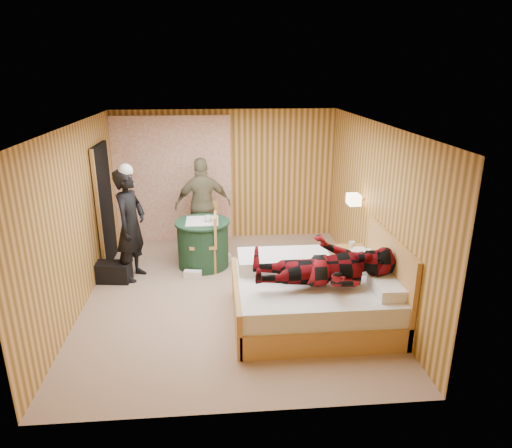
{
  "coord_description": "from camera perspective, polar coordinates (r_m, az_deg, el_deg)",
  "views": [
    {
      "loc": [
        -0.15,
        -6.14,
        3.2
      ],
      "look_at": [
        0.39,
        0.14,
        1.05
      ],
      "focal_mm": 32.0,
      "sensor_mm": 36.0,
      "label": 1
    }
  ],
  "objects": [
    {
      "name": "book_lower",
      "position": [
        7.04,
        12.29,
        -3.33
      ],
      "size": [
        0.19,
        0.24,
        0.02
      ],
      "primitive_type": "imported",
      "rotation": [
        0.0,
        0.0,
        0.1
      ],
      "color": "white",
      "rests_on": "nightstand"
    },
    {
      "name": "nightstand",
      "position": [
        7.19,
        12.01,
        -5.35
      ],
      "size": [
        0.45,
        0.61,
        0.59
      ],
      "color": "tan",
      "rests_on": "floor"
    },
    {
      "name": "woman_standing",
      "position": [
        7.37,
        -15.41,
        -0.15
      ],
      "size": [
        0.6,
        0.75,
        1.78
      ],
      "primitive_type": "imported",
      "rotation": [
        0.0,
        0.0,
        1.26
      ],
      "color": "black",
      "rests_on": "floor"
    },
    {
      "name": "wall_lamp",
      "position": [
        7.17,
        12.14,
        3.02
      ],
      "size": [
        0.26,
        0.24,
        0.16
      ],
      "color": "gold",
      "rests_on": "wall_right"
    },
    {
      "name": "doorway",
      "position": [
        8.08,
        -18.37,
        2.22
      ],
      "size": [
        0.06,
        0.9,
        2.05
      ],
      "primitive_type": "cube",
      "color": "black",
      "rests_on": "floor"
    },
    {
      "name": "book_upper",
      "position": [
        7.03,
        12.3,
        -3.18
      ],
      "size": [
        0.17,
        0.23,
        0.02
      ],
      "primitive_type": "imported",
      "rotation": [
        0.0,
        0.0,
        0.01
      ],
      "color": "white",
      "rests_on": "nightstand"
    },
    {
      "name": "cup_table",
      "position": [
        7.56,
        -6.02,
        0.68
      ],
      "size": [
        0.16,
        0.16,
        0.1
      ],
      "primitive_type": "imported",
      "rotation": [
        0.0,
        0.0,
        -0.37
      ],
      "color": "white",
      "rests_on": "round_table"
    },
    {
      "name": "sneaker_left",
      "position": [
        7.46,
        -7.91,
        -6.25
      ],
      "size": [
        0.29,
        0.17,
        0.12
      ],
      "primitive_type": "cube",
      "rotation": [
        0.0,
        0.0,
        -0.2
      ],
      "color": "white",
      "rests_on": "floor"
    },
    {
      "name": "floor",
      "position": [
        6.93,
        -3.12,
        -8.73
      ],
      "size": [
        4.2,
        5.0,
        0.01
      ],
      "primitive_type": "cube",
      "color": "tan",
      "rests_on": "ground"
    },
    {
      "name": "sneaker_right",
      "position": [
        8.02,
        -4.23,
        -4.26
      ],
      "size": [
        0.31,
        0.18,
        0.13
      ],
      "primitive_type": "cube",
      "rotation": [
        0.0,
        0.0,
        0.24
      ],
      "color": "white",
      "rests_on": "floor"
    },
    {
      "name": "chair_far",
      "position": [
        8.38,
        -6.33,
        0.2
      ],
      "size": [
        0.55,
        0.55,
        0.93
      ],
      "rotation": [
        0.0,
        0.0,
        -0.41
      ],
      "color": "tan",
      "rests_on": "floor"
    },
    {
      "name": "man_at_table",
      "position": [
        8.34,
        -6.63,
        2.41
      ],
      "size": [
        1.05,
        0.54,
        1.72
      ],
      "primitive_type": "imported",
      "rotation": [
        0.0,
        0.0,
        3.26
      ],
      "color": "#72694C",
      "rests_on": "floor"
    },
    {
      "name": "cup_nightstand",
      "position": [
        7.18,
        11.9,
        -2.53
      ],
      "size": [
        0.12,
        0.12,
        0.09
      ],
      "primitive_type": "imported",
      "rotation": [
        0.0,
        0.0,
        -0.18
      ],
      "color": "white",
      "rests_on": "nightstand"
    },
    {
      "name": "curtain",
      "position": [
        8.84,
        -10.31,
        5.44
      ],
      "size": [
        2.2,
        0.08,
        2.4
      ],
      "primitive_type": "cube",
      "color": "#F1E1D1",
      "rests_on": "floor"
    },
    {
      "name": "ceiling",
      "position": [
        6.18,
        -3.53,
        12.28
      ],
      "size": [
        4.2,
        5.0,
        0.01
      ],
      "primitive_type": "cube",
      "color": "white",
      "rests_on": "wall_back"
    },
    {
      "name": "wall_back",
      "position": [
        8.86,
        -3.81,
        6.07
      ],
      "size": [
        4.2,
        0.02,
        2.5
      ],
      "primitive_type": "cube",
      "color": "#DC9D54",
      "rests_on": "floor"
    },
    {
      "name": "round_table",
      "position": [
        7.76,
        -6.64,
        -2.4
      ],
      "size": [
        0.92,
        0.92,
        0.81
      ],
      "color": "#1D3F28",
      "rests_on": "floor"
    },
    {
      "name": "wall_right",
      "position": [
        6.83,
        14.6,
        1.6
      ],
      "size": [
        0.02,
        5.0,
        2.5
      ],
      "primitive_type": "cube",
      "color": "#DC9D54",
      "rests_on": "floor"
    },
    {
      "name": "man_on_bed",
      "position": [
        5.71,
        8.71,
        -3.99
      ],
      "size": [
        0.86,
        0.67,
        1.77
      ],
      "primitive_type": "imported",
      "rotation": [
        0.0,
        1.57,
        0.0
      ],
      "color": "maroon",
      "rests_on": "bed"
    },
    {
      "name": "wall_left",
      "position": [
        6.73,
        -21.48,
        0.63
      ],
      "size": [
        0.02,
        5.0,
        2.5
      ],
      "primitive_type": "cube",
      "color": "#DC9D54",
      "rests_on": "floor"
    },
    {
      "name": "bed",
      "position": [
        6.19,
        7.63,
        -8.95
      ],
      "size": [
        2.14,
        1.69,
        1.16
      ],
      "color": "tan",
      "rests_on": "floor"
    },
    {
      "name": "duffel_bag",
      "position": [
        7.59,
        -17.47,
        -5.75
      ],
      "size": [
        0.59,
        0.37,
        0.32
      ],
      "primitive_type": "cube",
      "rotation": [
        0.0,
        0.0,
        -0.13
      ],
      "color": "black",
      "rests_on": "floor"
    },
    {
      "name": "chair_near",
      "position": [
        7.52,
        -5.91,
        -1.78
      ],
      "size": [
        0.45,
        0.45,
        0.98
      ],
      "rotation": [
        0.0,
        0.0,
        -1.59
      ],
      "color": "tan",
      "rests_on": "floor"
    }
  ]
}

